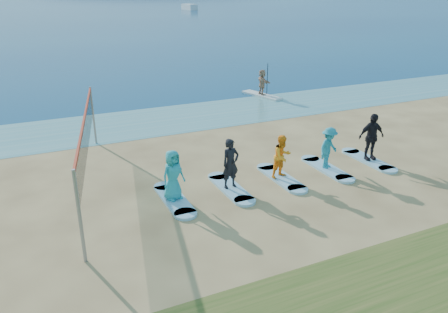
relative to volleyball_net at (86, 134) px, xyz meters
name	(u,v)px	position (x,y,z in m)	size (l,w,h in m)	color
ground	(290,203)	(5.48, -3.91, -1.90)	(600.00, 600.00, 0.00)	tan
shallow_water	(179,118)	(5.48, 6.59, -1.90)	(600.00, 600.00, 0.00)	teal
ocean	(32,5)	(5.48, 156.09, -1.90)	(600.00, 600.00, 0.00)	navy
volleyball_net	(86,134)	(0.00, 0.00, 0.00)	(1.87, 8.91, 2.50)	gray
paddleboard	(262,95)	(11.76, 8.93, -1.84)	(0.70, 3.00, 0.12)	silver
paddleboarder	(262,82)	(11.76, 8.93, -1.02)	(1.43, 0.45, 1.54)	tan
boat_offshore_b	(190,10)	(44.09, 106.69, -1.90)	(2.23, 5.98, 1.55)	silver
surfboard_0	(174,200)	(2.19, -2.22, -1.86)	(0.70, 2.20, 0.09)	#8DC3DB
student_0	(173,175)	(2.19, -2.22, -1.00)	(0.80, 0.52, 1.63)	teal
surfboard_1	(230,188)	(4.19, -2.22, -1.86)	(0.70, 2.20, 0.09)	#8DC3DB
student_1	(231,164)	(4.19, -2.22, -0.96)	(0.62, 0.41, 1.70)	black
surfboard_2	(281,178)	(6.20, -2.22, -1.86)	(0.70, 2.20, 0.09)	#8DC3DB
student_2	(282,156)	(6.20, -2.22, -1.04)	(0.75, 0.59, 1.55)	orange
surfboard_3	(327,169)	(8.20, -2.22, -1.86)	(0.70, 2.20, 0.09)	#8DC3DB
student_3	(329,148)	(8.20, -2.22, -1.04)	(1.01, 0.58, 1.56)	teal
surfboard_4	(368,160)	(10.21, -2.22, -1.86)	(0.70, 2.20, 0.09)	#8DC3DB
student_4	(371,137)	(10.21, -2.22, -0.89)	(1.08, 0.45, 1.84)	black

